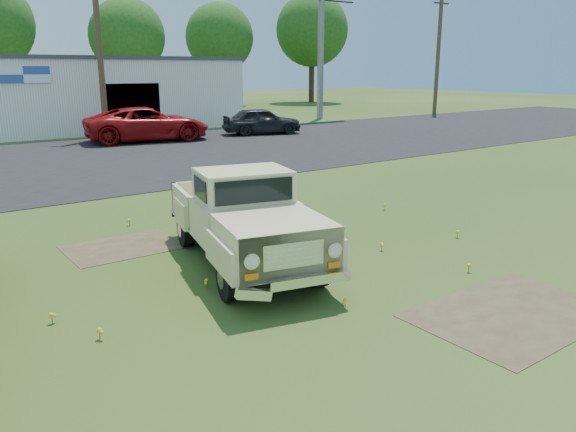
% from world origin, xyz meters
% --- Properties ---
extents(ground, '(140.00, 140.00, 0.00)m').
position_xyz_m(ground, '(0.00, 0.00, 0.00)').
color(ground, '#2D4616').
rests_on(ground, ground).
extents(asphalt_lot, '(90.00, 14.00, 0.02)m').
position_xyz_m(asphalt_lot, '(0.00, 15.00, 0.00)').
color(asphalt_lot, black).
rests_on(asphalt_lot, ground).
extents(dirt_patch_a, '(3.00, 2.00, 0.01)m').
position_xyz_m(dirt_patch_a, '(1.50, -3.00, 0.00)').
color(dirt_patch_a, '#463B25').
rests_on(dirt_patch_a, ground).
extents(dirt_patch_b, '(2.20, 1.60, 0.01)m').
position_xyz_m(dirt_patch_b, '(-2.00, 3.50, 0.00)').
color(dirt_patch_b, '#463B25').
rests_on(dirt_patch_b, ground).
extents(commercial_building, '(14.20, 8.20, 4.15)m').
position_xyz_m(commercial_building, '(6.00, 26.99, 2.10)').
color(commercial_building, silver).
rests_on(commercial_building, ground).
extents(utility_pole_mid, '(1.60, 0.30, 9.00)m').
position_xyz_m(utility_pole_mid, '(4.00, 22.00, 4.60)').
color(utility_pole_mid, '#452D20').
rests_on(utility_pole_mid, ground).
extents(utility_pole_east, '(1.60, 0.30, 9.00)m').
position_xyz_m(utility_pole_east, '(30.00, 22.00, 4.60)').
color(utility_pole_east, '#452D20').
rests_on(utility_pole_east, ground).
extents(treeline_e, '(6.08, 6.08, 9.04)m').
position_xyz_m(treeline_e, '(12.00, 39.00, 5.98)').
color(treeline_e, '#362618').
rests_on(treeline_e, ground).
extents(treeline_f, '(6.40, 6.40, 9.52)m').
position_xyz_m(treeline_f, '(22.00, 41.50, 6.30)').
color(treeline_f, '#362618').
rests_on(treeline_f, ground).
extents(treeline_g, '(7.36, 7.36, 10.95)m').
position_xyz_m(treeline_g, '(32.00, 40.00, 7.25)').
color(treeline_g, '#362618').
rests_on(treeline_g, ground).
extents(vintage_pickup_truck, '(3.01, 5.21, 1.78)m').
position_xyz_m(vintage_pickup_truck, '(-0.54, 1.20, 0.89)').
color(vintage_pickup_truck, '#C5B484').
rests_on(vintage_pickup_truck, ground).
extents(red_pickup, '(6.32, 3.69, 1.65)m').
position_xyz_m(red_pickup, '(5.16, 19.30, 0.83)').
color(red_pickup, maroon).
rests_on(red_pickup, ground).
extents(dark_sedan, '(4.51, 2.87, 1.43)m').
position_xyz_m(dark_sedan, '(11.36, 18.46, 0.72)').
color(dark_sedan, black).
rests_on(dark_sedan, ground).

